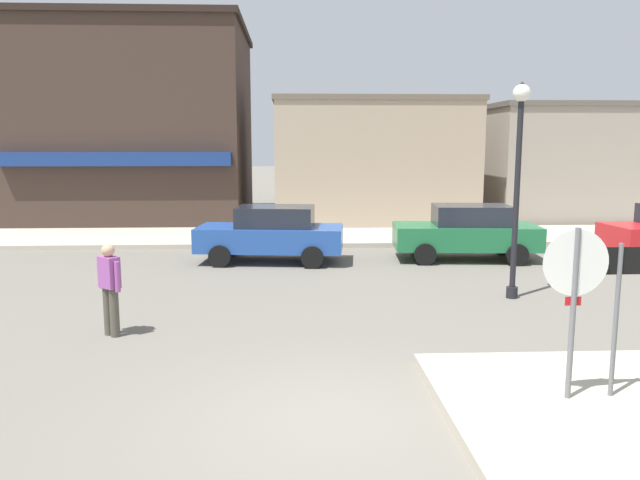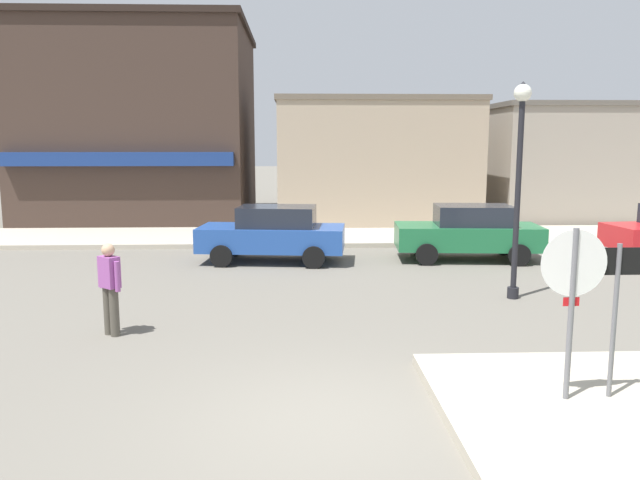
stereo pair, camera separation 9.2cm
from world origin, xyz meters
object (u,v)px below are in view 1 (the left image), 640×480
Objects in this scene: one_way_sign at (617,305)px; parked_car_second at (467,232)px; lamp_post at (518,159)px; stop_sign at (574,291)px; parked_car_nearest at (272,233)px; pedestrian_crossing_near at (110,287)px.

parked_car_second is (0.95, 9.95, -0.52)m from one_way_sign.
stop_sign is at bearing -102.95° from lamp_post.
one_way_sign is 10.90m from parked_car_nearest.
stop_sign is 5.91m from lamp_post.
lamp_post reaches higher than one_way_sign.
one_way_sign is 0.51× the size of parked_car_second.
pedestrian_crossing_near is (-6.56, 3.31, -0.65)m from stop_sign.
one_way_sign is (0.57, 0.04, -0.19)m from stop_sign.
pedestrian_crossing_near is at bearing 155.38° from one_way_sign.
one_way_sign is 0.50× the size of parked_car_nearest.
one_way_sign is at bearing -65.18° from parked_car_nearest.
parked_car_second is 10.49m from pedestrian_crossing_near.
lamp_post reaches higher than parked_car_nearest.
lamp_post is at bearing -39.34° from parked_car_nearest.
stop_sign is at bearing -26.77° from pedestrian_crossing_near.
lamp_post is 1.09× the size of parked_car_nearest.
stop_sign is 7.37m from pedestrian_crossing_near.
one_way_sign is 1.30× the size of pedestrian_crossing_near.
lamp_post is 2.82× the size of pedestrian_crossing_near.
parked_car_second is at bearing 84.52° from one_way_sign.
one_way_sign is at bearing -24.62° from pedestrian_crossing_near.
pedestrian_crossing_near is (-2.56, -6.61, 0.06)m from parked_car_nearest.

